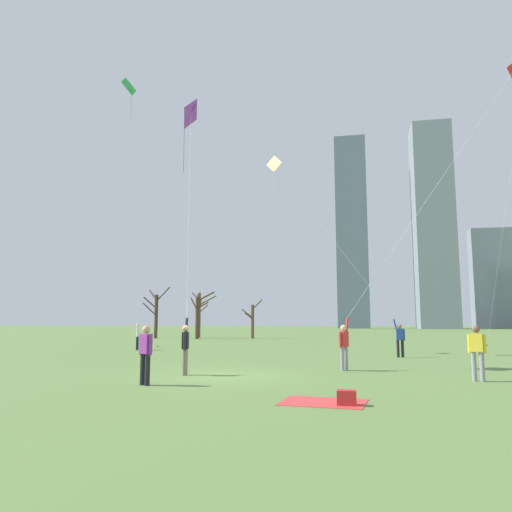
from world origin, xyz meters
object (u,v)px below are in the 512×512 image
at_px(bare_tree_center, 200,313).
at_px(bystander_strolling_midfield, 138,335).
at_px(kite_flyer_midfield_center_purple, 187,282).
at_px(distant_kite_low_near_trees_green, 131,104).
at_px(bystander_far_off_by_trees, 477,350).
at_px(bare_tree_left_of_center, 198,313).
at_px(bare_tree_right_of_center, 156,313).
at_px(bare_tree_far_right_edge, 252,320).
at_px(kite_flyer_far_back_red, 382,282).
at_px(bystander_watching_nearby, 146,352).
at_px(picnic_spot, 337,400).
at_px(kite_flyer_midfield_right_yellow, 379,309).

bearing_deg(bare_tree_center, bystander_strolling_midfield, -81.21).
relative_size(kite_flyer_midfield_center_purple, distant_kite_low_near_trees_green, 0.65).
height_order(bystander_far_off_by_trees, bare_tree_left_of_center, bare_tree_left_of_center).
bearing_deg(bystander_strolling_midfield, bare_tree_left_of_center, 97.17).
relative_size(bare_tree_right_of_center, bare_tree_left_of_center, 1.11).
relative_size(distant_kite_low_near_trees_green, bare_tree_far_right_edge, 4.16).
height_order(distant_kite_low_near_trees_green, bare_tree_far_right_edge, distant_kite_low_near_trees_green).
xyz_separation_m(kite_flyer_far_back_red, bare_tree_right_of_center, (-22.02, 30.59, -0.59)).
bearing_deg(bare_tree_center, bare_tree_left_of_center, -74.70).
distance_m(bystander_watching_nearby, bare_tree_right_of_center, 40.33).
bearing_deg(picnic_spot, kite_flyer_far_back_red, 80.18).
relative_size(bystander_far_off_by_trees, distant_kite_low_near_trees_green, 0.09).
relative_size(picnic_spot, bare_tree_far_right_edge, 0.47).
relative_size(bystander_strolling_midfield, distant_kite_low_near_trees_green, 0.09).
xyz_separation_m(kite_flyer_midfield_right_yellow, picnic_spot, (-1.65, -14.94, -2.30)).
xyz_separation_m(bystander_watching_nearby, picnic_spot, (5.27, -2.16, -0.81)).
height_order(kite_flyer_midfield_center_purple, bare_tree_far_right_edge, kite_flyer_midfield_center_purple).
distance_m(bystander_strolling_midfield, bare_tree_right_of_center, 22.66).
distance_m(bare_tree_far_right_edge, bare_tree_center, 7.00).
bearing_deg(bare_tree_right_of_center, bare_tree_left_of_center, -12.32).
bearing_deg(bystander_watching_nearby, bare_tree_left_of_center, 105.57).
bearing_deg(picnic_spot, bare_tree_center, 111.12).
distance_m(kite_flyer_midfield_right_yellow, bare_tree_center, 33.72).
bearing_deg(kite_flyer_midfield_center_purple, kite_flyer_far_back_red, 25.91).
relative_size(bystander_watching_nearby, bare_tree_left_of_center, 0.33).
bearing_deg(kite_flyer_midfield_center_purple, bare_tree_center, 106.84).
relative_size(distant_kite_low_near_trees_green, picnic_spot, 8.76).
xyz_separation_m(distant_kite_low_near_trees_green, bare_tree_center, (-3.54, 26.40, -12.69)).
distance_m(kite_flyer_midfield_center_purple, picnic_spot, 8.25).
bearing_deg(bare_tree_far_right_edge, bare_tree_right_of_center, -172.32).
height_order(bare_tree_far_right_edge, bare_tree_center, bare_tree_center).
xyz_separation_m(kite_flyer_midfield_center_purple, bare_tree_center, (-11.40, 37.66, -0.36)).
height_order(picnic_spot, bare_tree_far_right_edge, bare_tree_far_right_edge).
bearing_deg(bare_tree_center, bystander_far_off_by_trees, -61.71).
xyz_separation_m(bystander_watching_nearby, bare_tree_left_of_center, (-10.09, 36.20, 1.71)).
relative_size(kite_flyer_far_back_red, bare_tree_right_of_center, 2.90).
distance_m(bare_tree_far_right_edge, bare_tree_right_of_center, 10.44).
bearing_deg(bystander_watching_nearby, kite_flyer_midfield_right_yellow, 61.55).
xyz_separation_m(bare_tree_right_of_center, bare_tree_center, (3.79, 3.75, 0.08)).
bearing_deg(kite_flyer_midfield_center_purple, distant_kite_low_near_trees_green, 124.89).
xyz_separation_m(kite_flyer_midfield_center_purple, distant_kite_low_near_trees_green, (-7.85, 11.26, 12.33)).
bearing_deg(bystander_strolling_midfield, bystander_far_off_by_trees, -38.50).
xyz_separation_m(picnic_spot, bare_tree_left_of_center, (-15.36, 38.35, 2.52)).
relative_size(kite_flyer_midfield_center_purple, bare_tree_center, 2.19).
bearing_deg(bare_tree_right_of_center, bare_tree_center, 44.76).
xyz_separation_m(kite_flyer_midfield_right_yellow, bare_tree_center, (-18.35, 28.28, 0.36)).
xyz_separation_m(kite_flyer_far_back_red, bare_tree_center, (-18.23, 34.34, -0.51)).
height_order(picnic_spot, bare_tree_center, bare_tree_center).
bearing_deg(kite_flyer_far_back_red, bare_tree_center, 117.97).
bearing_deg(distant_kite_low_near_trees_green, bare_tree_center, 97.64).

